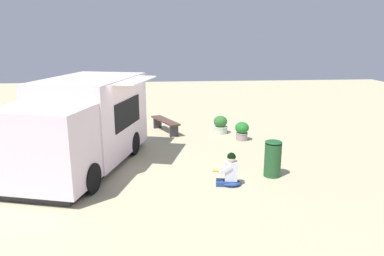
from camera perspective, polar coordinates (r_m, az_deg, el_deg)
name	(u,v)px	position (r m, az deg, el deg)	size (l,w,h in m)	color
ground_plane	(118,163)	(11.35, -11.49, -5.30)	(40.00, 40.00, 0.00)	#BAB089
food_truck	(82,126)	(10.94, -16.76, 0.32)	(3.94, 5.60, 2.53)	white
person_customer	(230,172)	(9.45, 5.93, -6.92)	(0.76, 0.52, 0.87)	navy
planter_flowering_near	(220,125)	(14.38, 4.44, 0.49)	(0.58, 0.58, 0.70)	beige
planter_flowering_far	(242,131)	(13.49, 7.80, -0.39)	(0.50, 0.50, 0.68)	gray
plaza_bench	(165,123)	(14.52, -4.19, 0.83)	(1.14, 1.88, 0.50)	#4F352D
trash_bin	(273,158)	(10.17, 12.49, -4.62)	(0.46, 0.46, 1.01)	#214F28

